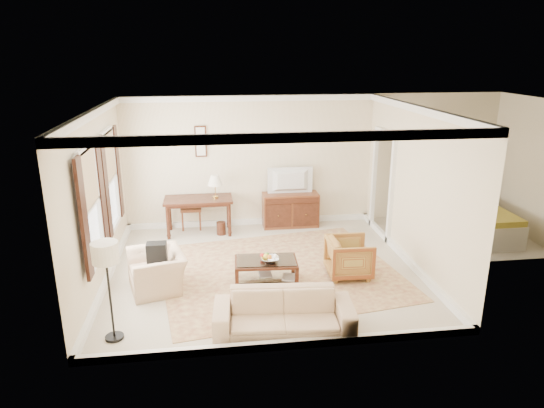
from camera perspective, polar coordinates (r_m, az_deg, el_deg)
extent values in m
cube|color=beige|center=(8.87, -1.03, -7.74)|extent=(5.50, 5.00, 0.01)
cube|color=white|center=(8.07, -1.15, 11.23)|extent=(5.50, 5.00, 0.01)
cube|color=#F7E9C9|center=(10.76, -2.62, 4.99)|extent=(5.50, 0.01, 2.90)
cube|color=#F7E9C9|center=(6.01, 1.66, -5.34)|extent=(5.50, 0.01, 2.90)
cube|color=#F7E9C9|center=(8.50, -19.83, 0.53)|extent=(0.01, 5.00, 2.90)
cube|color=#F7E9C9|center=(9.07, 16.45, 1.88)|extent=(0.01, 5.00, 2.90)
cube|color=beige|center=(11.14, 20.55, -3.50)|extent=(3.00, 2.70, 0.01)
cube|color=#F7E9C9|center=(11.53, 27.94, 3.79)|extent=(0.01, 2.70, 2.90)
cube|color=brown|center=(8.79, 0.79, -7.94)|extent=(4.56, 4.07, 0.01)
cube|color=#4A2215|center=(10.46, -8.67, 0.53)|extent=(1.44, 0.72, 0.05)
cylinder|color=#4A2215|center=(10.35, -12.15, -2.15)|extent=(0.07, 0.07, 0.74)
cylinder|color=#4A2215|center=(10.32, -5.03, -1.88)|extent=(0.07, 0.07, 0.74)
cylinder|color=#4A2215|center=(10.88, -11.94, -1.16)|extent=(0.07, 0.07, 0.74)
cylinder|color=#4A2215|center=(10.85, -5.17, -0.90)|extent=(0.07, 0.07, 0.74)
cube|color=brown|center=(10.90, 2.17, -0.67)|extent=(1.24, 0.48, 0.76)
imported|color=black|center=(10.64, 2.24, 3.69)|extent=(0.95, 0.55, 0.13)
cube|color=#4A2215|center=(8.20, -0.72, -6.82)|extent=(1.08, 0.67, 0.04)
cube|color=silver|center=(8.19, -0.72, -6.60)|extent=(1.02, 0.61, 0.01)
cube|color=silver|center=(8.31, -0.71, -8.42)|extent=(0.99, 0.59, 0.02)
cube|color=#4A2215|center=(8.03, -4.14, -9.03)|extent=(0.06, 0.06, 0.40)
cube|color=#4A2215|center=(8.08, 2.93, -8.81)|extent=(0.06, 0.06, 0.40)
cube|color=#4A2215|center=(8.53, -4.16, -7.37)|extent=(0.06, 0.06, 0.40)
cube|color=#4A2215|center=(8.58, 2.48, -7.18)|extent=(0.06, 0.06, 0.40)
imported|color=silver|center=(8.10, -0.24, -6.44)|extent=(0.42, 0.42, 0.10)
imported|color=brown|center=(8.30, -1.55, -8.26)|extent=(0.28, 0.04, 0.38)
imported|color=brown|center=(8.23, 1.27, -8.53)|extent=(0.28, 0.11, 0.38)
imported|color=brown|center=(8.61, 9.08, -6.00)|extent=(0.72, 0.76, 0.76)
imported|color=tan|center=(8.26, -13.41, -6.97)|extent=(0.86, 1.11, 0.86)
cube|color=black|center=(8.15, -13.41, -5.44)|extent=(0.29, 0.37, 0.40)
imported|color=tan|center=(6.91, 1.39, -11.98)|extent=(2.00, 0.73, 0.77)
cylinder|color=black|center=(7.26, -18.03, -14.66)|extent=(0.25, 0.25, 0.04)
cylinder|color=black|center=(6.97, -18.49, -10.52)|extent=(0.03, 0.03, 1.20)
cylinder|color=silver|center=(6.70, -19.05, -5.42)|extent=(0.35, 0.35, 0.28)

